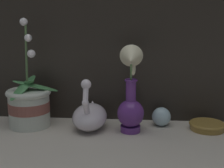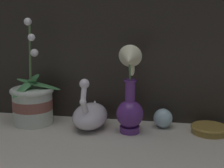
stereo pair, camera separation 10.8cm
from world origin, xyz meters
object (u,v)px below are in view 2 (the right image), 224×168
at_px(glass_sphere, 163,118).
at_px(amber_dish, 209,129).
at_px(blue_vase, 130,101).
at_px(orchid_potted_plant, 33,102).
at_px(swan_figurine, 90,114).

bearing_deg(glass_sphere, amber_dish, -10.39).
xyz_separation_m(blue_vase, glass_sphere, (0.11, 0.08, -0.08)).
bearing_deg(amber_dish, orchid_potted_plant, -179.11).
bearing_deg(orchid_potted_plant, amber_dish, 0.89).
height_order(orchid_potted_plant, swan_figurine, orchid_potted_plant).
bearing_deg(blue_vase, swan_figurine, 168.65).
bearing_deg(orchid_potted_plant, glass_sphere, 4.66).
bearing_deg(swan_figurine, blue_vase, -11.35).
bearing_deg(blue_vase, glass_sphere, 34.69).
height_order(orchid_potted_plant, amber_dish, orchid_potted_plant).
bearing_deg(swan_figurine, orchid_potted_plant, 177.70).
relative_size(orchid_potted_plant, blue_vase, 1.28).
relative_size(blue_vase, amber_dish, 2.40).
distance_m(orchid_potted_plant, blue_vase, 0.37).
bearing_deg(glass_sphere, blue_vase, -145.31).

